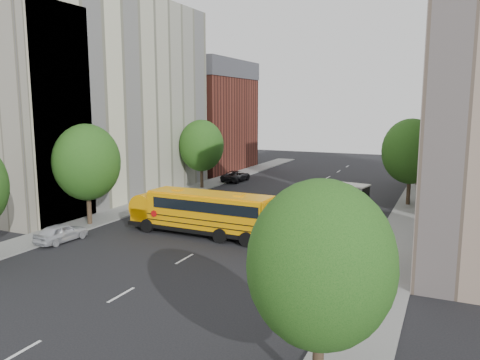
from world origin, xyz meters
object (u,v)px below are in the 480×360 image
Objects in this scene: parked_car_0 at (61,233)px; parked_car_3 at (343,269)px; street_tree_5 at (419,145)px; parked_car_2 at (236,176)px; street_tree_4 at (411,151)px; parked_car_1 at (175,195)px; street_tree_1 at (87,162)px; street_tree_2 at (201,146)px; school_bus at (200,210)px; street_tree_3 at (321,265)px; safari_truck at (336,196)px.

parked_car_0 is 19.21m from parked_car_3.
parked_car_2 is (-20.60, -5.89, -4.04)m from street_tree_5.
street_tree_5 is 40.23m from parked_car_0.
street_tree_4 is 22.46m from parked_car_1.
street_tree_1 is 2.08× the size of parked_car_0.
parked_car_3 is (-1.40, -21.82, -4.32)m from street_tree_4.
street_tree_4 is at bearing 0.00° from street_tree_2.
street_tree_1 reaches higher than school_bus.
street_tree_4 is 1.55× the size of parked_car_3.
parked_car_2 is (-7.81, 22.90, -1.13)m from school_bus.
street_tree_3 is 32.01m from street_tree_4.
parked_car_3 reaches higher than parked_car_0.
street_tree_3 reaches higher than parked_car_2.
school_bus is at bearing 135.13° from parked_car_1.
street_tree_1 is at bearing 172.71° from parked_car_3.
parked_car_0 is at bearing -86.41° from street_tree_2.
street_tree_2 is (0.00, 18.00, -0.12)m from street_tree_1.
parked_car_3 is (20.60, -21.82, -4.07)m from street_tree_2.
street_tree_3 is 0.62× the size of school_bus.
street_tree_5 is at bearing -132.04° from parked_car_1.
street_tree_4 is 1.70× the size of parked_car_2.
parked_car_2 is 0.91× the size of parked_car_3.
street_tree_1 is at bearing -90.00° from street_tree_2.
parked_car_3 is at bearing -92.37° from street_tree_5.
street_tree_2 reaches higher than safari_truck.
parked_car_3 reaches higher than parked_car_2.
street_tree_1 is 24.53m from parked_car_2.
street_tree_5 is 1.58× the size of parked_car_2.
street_tree_4 reaches higher than street_tree_5.
street_tree_3 is 20.05m from school_bus.
parked_car_1 reaches higher than parked_car_2.
street_tree_1 reaches higher than street_tree_5.
safari_truck reaches higher than parked_car_1.
parked_car_2 is at bearing -85.95° from parked_car_1.
safari_truck is 15.26m from parked_car_1.
street_tree_1 reaches higher than parked_car_1.
school_bus is (-12.79, -16.79, -3.29)m from street_tree_4.
street_tree_2 is 7.53m from parked_car_2.
street_tree_1 is 6.26m from parked_car_0.
parked_car_3 is at bearing 147.99° from parked_car_1.
street_tree_2 reaches higher than parked_car_1.
parked_car_3 is at bearing -10.49° from street_tree_1.
school_bus is 9.64m from parked_car_0.
street_tree_5 is 21.80m from parked_car_2.
street_tree_3 is at bearing -55.49° from street_tree_2.
street_tree_2 is 30.28m from parked_car_3.
street_tree_5 is at bearing 90.84° from parked_car_3.
street_tree_2 is 1.08× the size of street_tree_3.
school_bus is 12.49m from parked_car_3.
street_tree_2 is 19.39m from school_bus.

